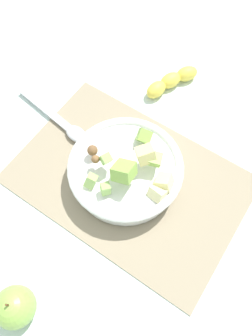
{
  "coord_description": "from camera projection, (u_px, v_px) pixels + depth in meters",
  "views": [
    {
      "loc": [
        -0.16,
        0.25,
        0.65
      ],
      "look_at": [
        0.01,
        -0.0,
        0.04
      ],
      "focal_mm": 35.61,
      "sensor_mm": 36.0,
      "label": 1
    }
  ],
  "objects": [
    {
      "name": "ground_plane",
      "position": [
        129.0,
        180.0,
        0.71
      ],
      "size": [
        2.4,
        2.4,
        0.0
      ],
      "primitive_type": "plane",
      "color": "silver"
    },
    {
      "name": "placemat",
      "position": [
        129.0,
        179.0,
        0.71
      ],
      "size": [
        0.48,
        0.32,
        0.01
      ],
      "primitive_type": "cube",
      "color": "gray",
      "rests_on": "ground_plane"
    },
    {
      "name": "salad_bowl",
      "position": [
        126.0,
        170.0,
        0.68
      ],
      "size": [
        0.24,
        0.24,
        0.12
      ],
      "color": "white",
      "rests_on": "placemat"
    },
    {
      "name": "serving_spoon",
      "position": [
        62.0,
        123.0,
        0.77
      ],
      "size": [
        0.22,
        0.06,
        0.01
      ],
      "color": "#B7B7BC",
      "rests_on": "placemat"
    },
    {
      "name": "whole_apple",
      "position": [
        15.0,
        307.0,
        0.57
      ],
      "size": [
        0.07,
        0.07,
        0.08
      ],
      "color": "#8CB74C",
      "rests_on": "ground_plane"
    },
    {
      "name": "banana_whole",
      "position": [
        171.0,
        81.0,
        0.81
      ],
      "size": [
        0.09,
        0.15,
        0.04
      ],
      "color": "yellow",
      "rests_on": "ground_plane"
    }
  ]
}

